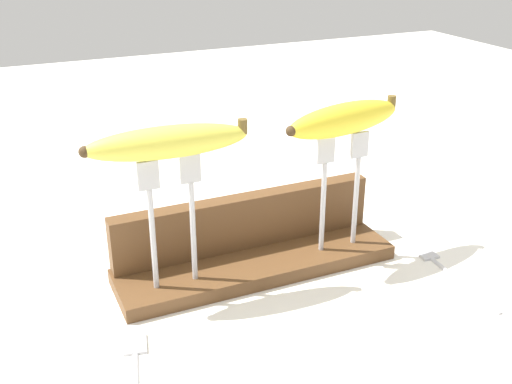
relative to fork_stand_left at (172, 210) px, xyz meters
name	(u,v)px	position (x,y,z in m)	size (l,w,h in m)	color
ground_plane	(256,270)	(0.12, 0.02, -0.12)	(3.00, 3.00, 0.00)	white
wooden_board	(256,264)	(0.12, 0.02, -0.11)	(0.39, 0.11, 0.02)	brown
board_backstop	(245,221)	(0.12, 0.06, -0.07)	(0.38, 0.03, 0.08)	brown
fork_stand_left	(172,210)	(0.00, 0.00, 0.00)	(0.08, 0.01, 0.17)	#B2B2B7
fork_stand_right	(341,181)	(0.24, 0.00, 0.00)	(0.08, 0.01, 0.17)	#B2B2B7
banana_raised_left	(168,142)	(0.00, 0.00, 0.09)	(0.20, 0.05, 0.04)	#DBD147
banana_raised_right	(344,119)	(0.24, 0.00, 0.09)	(0.19, 0.07, 0.04)	yellow
fork_fallen_near	(445,267)	(0.36, -0.09, -0.12)	(0.03, 0.18, 0.01)	#B2B2B7
fork_fallen_far	(136,370)	(-0.09, -0.13, -0.12)	(0.06, 0.18, 0.01)	#B2B2B7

